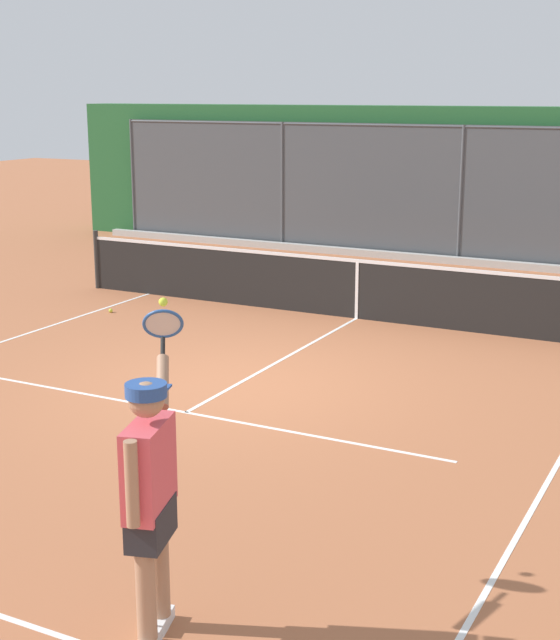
{
  "coord_description": "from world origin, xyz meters",
  "views": [
    {
      "loc": [
        -5.44,
        9.4,
        3.52
      ],
      "look_at": [
        -0.89,
        0.56,
        1.05
      ],
      "focal_mm": 51.62,
      "sensor_mm": 36.0,
      "label": 1
    }
  ],
  "objects": [
    {
      "name": "tennis_player",
      "position": [
        -2.22,
        4.95,
        1.06
      ],
      "size": [
        0.76,
        1.33,
        2.07
      ],
      "rotation": [
        0.0,
        0.0,
        -1.29
      ],
      "color": "silver",
      "rests_on": "ground"
    },
    {
      "name": "tennis_net",
      "position": [
        0.0,
        -3.85,
        0.49
      ],
      "size": [
        10.42,
        0.09,
        1.07
      ],
      "color": "#2D2D2D",
      "rests_on": "ground"
    },
    {
      "name": "ground_plane",
      "position": [
        0.0,
        0.0,
        0.0
      ],
      "size": [
        60.0,
        60.0,
        0.0
      ],
      "primitive_type": "plane",
      "color": "#A8603D"
    },
    {
      "name": "fence_backdrop",
      "position": [
        -0.0,
        -10.07,
        1.6
      ],
      "size": [
        19.75,
        1.37,
        3.23
      ],
      "color": "#474C51",
      "rests_on": "ground"
    },
    {
      "name": "court_line_markings",
      "position": [
        0.0,
        1.48,
        0.0
      ],
      "size": [
        8.11,
        9.13,
        0.01
      ],
      "color": "white",
      "rests_on": "ground"
    },
    {
      "name": "tennis_ball_near_net",
      "position": [
        3.75,
        -2.38,
        0.03
      ],
      "size": [
        0.07,
        0.07,
        0.07
      ],
      "primitive_type": "sphere",
      "color": "#C1D138",
      "rests_on": "ground"
    }
  ]
}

